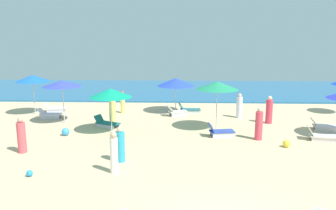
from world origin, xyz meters
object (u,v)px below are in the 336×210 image
object	(u,v)px
umbrella_3	(217,86)
beach_ball_0	(65,132)
umbrella_1	(110,93)
lounge_chair_5_1	(324,126)
umbrella_0	(62,83)
beachgoer_0	(120,146)
lounge_chair_4_1	(176,112)
beachgoer_4	(22,136)
beachgoer_5	(112,111)
umbrella_4	(176,82)
beachgoer_3	(239,107)
beachgoer_7	(114,153)
beach_ball_1	(286,144)
lounge_chair_0_0	(49,114)
lounge_chair_6_0	(55,108)
lounge_chair_1_0	(106,123)
beachgoer_6	(123,102)
lounge_chair_5_0	(321,136)
umbrella_6	(33,78)
beach_ball_2	(30,173)
beachgoer_1	(259,125)
beachgoer_2	(269,111)
lounge_chair_3_0	(220,131)
lounge_chair_4_0	(189,109)

from	to	relation	value
umbrella_3	beach_ball_0	bearing A→B (deg)	-170.09
umbrella_1	lounge_chair_5_1	distance (m)	11.89
umbrella_0	beachgoer_0	distance (m)	7.88
lounge_chair_4_1	beach_ball_0	size ratio (longest dim) A/B	3.62
beachgoer_4	beachgoer_5	xyz separation A→B (m)	(3.11, 5.28, 0.02)
umbrella_4	lounge_chair_4_1	size ratio (longest dim) A/B	1.71
beachgoer_3	beachgoer_7	xyz separation A→B (m)	(-6.27, -9.13, 0.07)
beachgoer_0	beach_ball_1	size ratio (longest dim) A/B	4.34
lounge_chair_0_0	lounge_chair_6_0	size ratio (longest dim) A/B	0.95
lounge_chair_1_0	beachgoer_5	size ratio (longest dim) A/B	0.93
beachgoer_6	beachgoer_3	bearing A→B (deg)	147.36
lounge_chair_1_0	beachgoer_7	size ratio (longest dim) A/B	0.96
umbrella_1	lounge_chair_5_0	distance (m)	11.05
umbrella_6	beach_ball_2	xyz separation A→B (m)	(3.95, -10.12, -2.28)
umbrella_4	beachgoer_4	world-z (taller)	umbrella_4
beachgoer_1	lounge_chair_6_0	bearing A→B (deg)	177.44
beachgoer_7	beachgoer_5	bearing A→B (deg)	177.17
umbrella_1	beachgoer_3	size ratio (longest dim) A/B	1.55
beachgoer_2	beachgoer_6	world-z (taller)	beachgoer_2
umbrella_0	umbrella_1	xyz separation A→B (m)	(3.24, -1.98, -0.20)
lounge_chair_5_1	beachgoer_2	xyz separation A→B (m)	(-2.69, 1.39, 0.52)
beachgoer_0	lounge_chair_4_1	bearing A→B (deg)	48.82
beachgoer_0	lounge_chair_3_0	bearing A→B (deg)	13.53
lounge_chair_0_0	beach_ball_1	size ratio (longest dim) A/B	4.06
umbrella_6	beachgoer_5	size ratio (longest dim) A/B	1.54
umbrella_1	umbrella_0	bearing A→B (deg)	148.58
umbrella_0	umbrella_6	distance (m)	3.44
umbrella_1	beachgoer_7	size ratio (longest dim) A/B	1.47
beachgoer_4	umbrella_0	bearing A→B (deg)	122.68
umbrella_0	lounge_chair_4_0	distance (m)	8.38
umbrella_0	lounge_chair_0_0	bearing A→B (deg)	141.82
beach_ball_2	beachgoer_3	bearing A→B (deg)	45.58
beachgoer_7	beach_ball_1	bearing A→B (deg)	99.74
umbrella_1	beach_ball_0	world-z (taller)	umbrella_1
umbrella_4	beachgoer_4	distance (m)	10.87
lounge_chair_4_1	beachgoer_2	size ratio (longest dim) A/B	0.87
umbrella_0	lounge_chair_5_1	xyz separation A→B (m)	(14.93, -1.05, -2.14)
beachgoer_2	beachgoer_3	size ratio (longest dim) A/B	1.06
umbrella_6	beachgoer_6	xyz separation A→B (m)	(5.76, 0.57, -1.67)
lounge_chair_5_0	beachgoer_6	distance (m)	12.39
umbrella_0	lounge_chair_4_1	xyz separation A→B (m)	(6.71, 2.04, -2.10)
lounge_chair_1_0	lounge_chair_5_1	xyz separation A→B (m)	(12.23, -0.23, 0.01)
umbrella_0	umbrella_4	bearing A→B (deg)	24.65
beachgoer_0	beachgoer_2	xyz separation A→B (m)	(7.79, 6.61, 0.07)
umbrella_0	lounge_chair_3_0	distance (m)	9.62
lounge_chair_4_1	lounge_chair_5_1	bearing A→B (deg)	-130.51
beachgoer_0	beachgoer_5	xyz separation A→B (m)	(-1.52, 6.24, 0.09)
beachgoer_3	beach_ball_1	world-z (taller)	beachgoer_3
beach_ball_1	beachgoer_6	bearing A→B (deg)	142.46
lounge_chair_0_0	lounge_chair_3_0	world-z (taller)	lounge_chair_3_0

